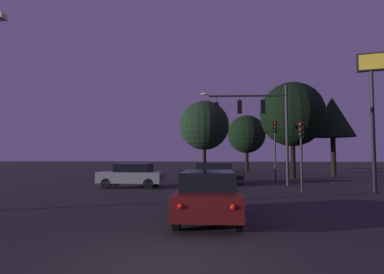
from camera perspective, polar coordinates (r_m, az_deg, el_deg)
name	(u,v)px	position (r m, az deg, el deg)	size (l,w,h in m)	color
ground_plane	(207,177)	(30.37, 2.68, -7.21)	(168.00, 168.00, 0.00)	#262326
traffic_signal_mast_arm	(259,116)	(22.02, 12.03, 3.65)	(5.94, 0.44, 6.84)	#232326
traffic_light_corner_left	(275,139)	(25.38, 14.76, -0.34)	(0.30, 0.35, 4.71)	#232326
traffic_light_corner_right	(301,142)	(18.43, 19.10, -0.79)	(0.36, 0.38, 3.91)	#232326
car_nearside_lane	(209,194)	(10.08, 3.05, -10.27)	(1.85, 4.59, 1.52)	#4C0F0F
car_crossing_left	(213,173)	(22.94, 3.81, -6.44)	(4.74, 2.12, 1.52)	black
car_crossing_right	(132,175)	(20.47, -10.78, -6.75)	(4.16, 1.98, 1.52)	gray
store_sign_illuminated	(372,91)	(20.08, 29.72, 7.23)	(1.42, 0.60, 7.66)	#232326
tree_behind_sign	(247,134)	(43.80, 9.84, 0.49)	(5.18, 5.18, 7.57)	black
tree_left_far	(292,114)	(29.26, 17.65, 3.91)	(5.66, 5.66, 8.50)	black
tree_center_horizon	(332,117)	(33.70, 24.02, 3.27)	(4.19, 4.19, 7.79)	black
tree_right_cluster	(204,125)	(32.43, 2.24, 2.10)	(5.06, 5.06, 7.67)	black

